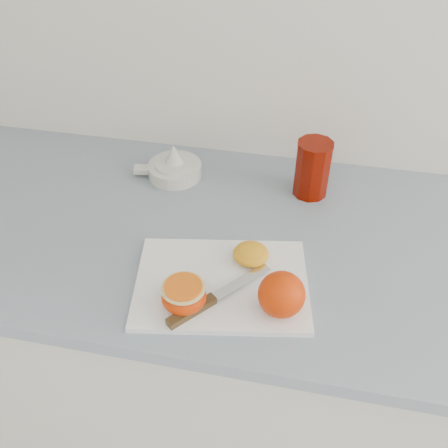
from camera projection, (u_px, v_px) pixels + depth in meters
name	position (u px, v px, depth m)	size (l,w,h in m)	color
counter	(254.00, 360.00, 1.31)	(2.56, 0.64, 0.89)	silver
cutting_board	(222.00, 284.00, 0.91)	(0.31, 0.22, 0.01)	white
whole_orange	(281.00, 295.00, 0.83)	(0.08, 0.08, 0.08)	red
half_orange	(184.00, 296.00, 0.85)	(0.08, 0.08, 0.05)	red
squeezed_shell	(251.00, 254.00, 0.94)	(0.07, 0.07, 0.03)	orange
paring_knife	(201.00, 305.00, 0.86)	(0.16, 0.18, 0.01)	#4E361B
citrus_juicer	(174.00, 167.00, 1.17)	(0.16, 0.12, 0.08)	white
red_tumbler	(312.00, 171.00, 1.09)	(0.08, 0.08, 0.13)	#700C00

